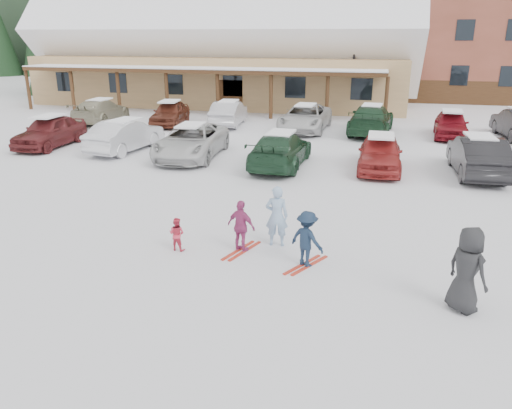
% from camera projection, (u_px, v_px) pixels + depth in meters
% --- Properties ---
extents(ground, '(160.00, 160.00, 0.00)m').
position_uv_depth(ground, '(235.00, 254.00, 12.57)').
color(ground, white).
rests_on(ground, ground).
extents(day_lodge, '(29.12, 12.50, 10.38)m').
position_uv_depth(day_lodge, '(223.00, 51.00, 39.00)').
color(day_lodge, tan).
rests_on(day_lodge, ground).
extents(lamp_post, '(0.50, 0.25, 5.83)m').
position_uv_depth(lamp_post, '(354.00, 64.00, 34.02)').
color(lamp_post, black).
rests_on(lamp_post, ground).
extents(conifer_0, '(4.40, 4.40, 10.20)m').
position_uv_depth(conifer_0, '(47.00, 28.00, 44.16)').
color(conifer_0, black).
rests_on(conifer_0, ground).
extents(conifer_2, '(5.28, 5.28, 12.24)m').
position_uv_depth(conifer_2, '(81.00, 19.00, 55.72)').
color(conifer_2, black).
rests_on(conifer_2, ground).
extents(conifer_3, '(3.96, 3.96, 9.18)m').
position_uv_depth(conifer_3, '(414.00, 35.00, 49.95)').
color(conifer_3, black).
rests_on(conifer_3, ground).
extents(adult_skier, '(0.63, 0.45, 1.61)m').
position_uv_depth(adult_skier, '(277.00, 216.00, 12.83)').
color(adult_skier, '#8AA9CA').
rests_on(adult_skier, ground).
extents(toddler_red, '(0.46, 0.38, 0.87)m').
position_uv_depth(toddler_red, '(177.00, 234.00, 12.66)').
color(toddler_red, '#D5334B').
rests_on(toddler_red, ground).
extents(child_navy, '(1.02, 0.87, 1.37)m').
position_uv_depth(child_navy, '(307.00, 239.00, 11.70)').
color(child_navy, '#152339').
rests_on(child_navy, ground).
extents(skis_child_navy, '(0.84, 1.33, 0.03)m').
position_uv_depth(skis_child_navy, '(306.00, 265.00, 11.92)').
color(skis_child_navy, '#B32A19').
rests_on(skis_child_navy, ground).
extents(child_magenta, '(0.86, 0.57, 1.36)m').
position_uv_depth(child_magenta, '(241.00, 226.00, 12.49)').
color(child_magenta, '#A2356D').
rests_on(child_magenta, ground).
extents(skis_child_magenta, '(0.65, 1.39, 0.03)m').
position_uv_depth(skis_child_magenta, '(242.00, 251.00, 12.70)').
color(skis_child_magenta, '#B32A19').
rests_on(skis_child_magenta, ground).
extents(bystander_dark, '(1.00, 1.02, 1.77)m').
position_uv_depth(bystander_dark, '(467.00, 270.00, 9.74)').
color(bystander_dark, black).
rests_on(bystander_dark, ground).
extents(parked_car_0, '(1.83, 4.42, 1.50)m').
position_uv_depth(parked_car_0, '(50.00, 131.00, 24.22)').
color(parked_car_0, maroon).
rests_on(parked_car_0, ground).
extents(parked_car_1, '(2.12, 4.62, 1.47)m').
position_uv_depth(parked_car_1, '(125.00, 135.00, 23.33)').
color(parked_car_1, silver).
rests_on(parked_car_1, ground).
extents(parked_car_2, '(2.73, 5.38, 1.46)m').
position_uv_depth(parked_car_2, '(191.00, 141.00, 22.12)').
color(parked_car_2, silver).
rests_on(parked_car_2, ground).
extents(parked_car_3, '(2.12, 4.94, 1.42)m').
position_uv_depth(parked_car_3, '(281.00, 150.00, 20.61)').
color(parked_car_3, '#1E3F29').
rests_on(parked_car_3, ground).
extents(parked_car_4, '(1.69, 4.19, 1.43)m').
position_uv_depth(parked_car_4, '(380.00, 153.00, 20.03)').
color(parked_car_4, '#A32A28').
rests_on(parked_car_4, ground).
extents(parked_car_5, '(1.78, 4.70, 1.53)m').
position_uv_depth(parked_car_5, '(477.00, 156.00, 19.33)').
color(parked_car_5, black).
rests_on(parked_car_5, ground).
extents(parked_car_7, '(2.21, 4.98, 1.42)m').
position_uv_depth(parked_car_7, '(101.00, 111.00, 30.91)').
color(parked_car_7, gray).
rests_on(parked_car_7, ground).
extents(parked_car_8, '(2.24, 4.41, 1.44)m').
position_uv_depth(parked_car_8, '(170.00, 113.00, 29.96)').
color(parked_car_8, maroon).
rests_on(parked_car_8, ground).
extents(parked_car_9, '(1.93, 4.54, 1.46)m').
position_uv_depth(parked_car_9, '(229.00, 113.00, 29.85)').
color(parked_car_9, '#B2B2B7').
rests_on(parked_car_9, ground).
extents(parked_car_10, '(2.64, 5.37, 1.47)m').
position_uv_depth(parked_car_10, '(305.00, 118.00, 28.26)').
color(parked_car_10, silver).
rests_on(parked_car_10, ground).
extents(parked_car_11, '(2.56, 5.55, 1.57)m').
position_uv_depth(parked_car_11, '(371.00, 119.00, 27.37)').
color(parked_car_11, '#1B3D24').
rests_on(parked_car_11, ground).
extents(parked_car_12, '(1.94, 4.23, 1.41)m').
position_uv_depth(parked_car_12, '(451.00, 124.00, 26.40)').
color(parked_car_12, maroon).
rests_on(parked_car_12, ground).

